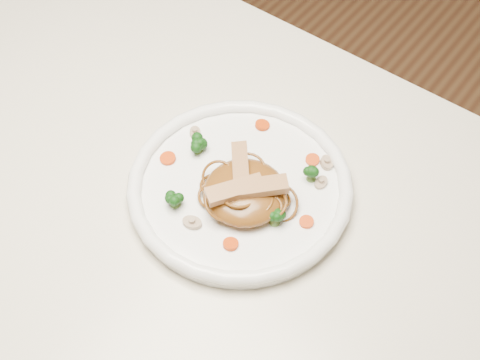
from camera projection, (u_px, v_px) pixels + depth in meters
The scene contains 19 objects.
table at pixel (167, 230), 1.00m from camera, with size 1.20×0.80×0.75m.
plate at pixel (240, 190), 0.91m from camera, with size 0.31×0.31×0.02m, color white.
noodle_mound at pixel (245, 192), 0.88m from camera, with size 0.11×0.11×0.04m, color brown.
chicken_a at pixel (258, 187), 0.86m from camera, with size 0.08×0.03×0.01m, color tan.
chicken_b at pixel (240, 162), 0.89m from camera, with size 0.07×0.02×0.01m, color tan.
chicken_c at pixel (235, 190), 0.86m from camera, with size 0.08×0.02×0.01m, color tan.
broccoli_0 at pixel (312, 172), 0.90m from camera, with size 0.03×0.03×0.03m, color #11450E, non-canonical shape.
broccoli_1 at pixel (197, 145), 0.93m from camera, with size 0.02×0.02×0.03m, color #11450E, non-canonical shape.
broccoli_2 at pixel (175, 198), 0.88m from camera, with size 0.03×0.03×0.03m, color #11450E, non-canonical shape.
broccoli_3 at pixel (275, 217), 0.86m from camera, with size 0.03×0.03×0.03m, color #11450E, non-canonical shape.
carrot_0 at pixel (313, 160), 0.93m from camera, with size 0.02×0.02×0.01m, color #CB3C07.
carrot_1 at pixel (168, 158), 0.93m from camera, with size 0.02×0.02×0.01m, color #CB3C07.
carrot_2 at pixel (306, 222), 0.87m from camera, with size 0.02×0.02×0.01m, color #CB3C07.
carrot_3 at pixel (262, 125), 0.97m from camera, with size 0.02×0.02×0.01m, color #CB3C07.
carrot_4 at pixel (231, 244), 0.85m from camera, with size 0.02×0.02×0.01m, color #CB3C07.
mushroom_0 at pixel (192, 223), 0.87m from camera, with size 0.03×0.03×0.01m, color #C3B192.
mushroom_1 at pixel (321, 183), 0.91m from camera, with size 0.02×0.02×0.01m, color #C3B192.
mushroom_2 at pixel (195, 133), 0.96m from camera, with size 0.02×0.02×0.01m, color #C3B192.
mushroom_3 at pixel (327, 163), 0.93m from camera, with size 0.03×0.03×0.01m, color #C3B192.
Camera 1 is at (0.41, -0.36, 1.50)m, focal length 49.57 mm.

